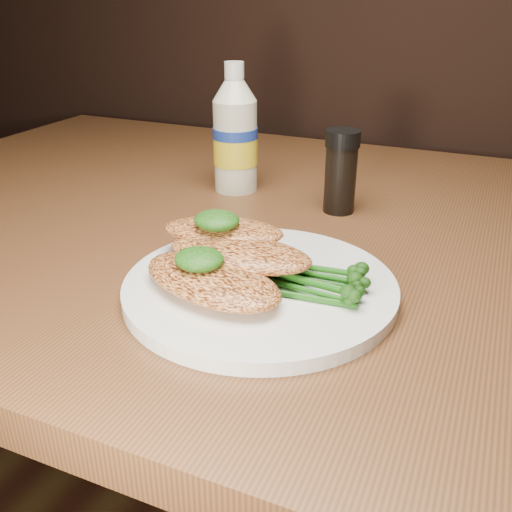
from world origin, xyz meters
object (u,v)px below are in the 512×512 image
at_px(dining_table, 259,443).
at_px(mayo_bottle, 235,129).
at_px(plate, 260,287).
at_px(pepper_grinder, 341,172).

distance_m(dining_table, mayo_bottle, 0.47).
relative_size(dining_table, plate, 4.72).
bearing_deg(pepper_grinder, mayo_bottle, 170.86).
bearing_deg(mayo_bottle, plate, -60.45).
xyz_separation_m(mayo_bottle, pepper_grinder, (0.16, -0.03, -0.03)).
bearing_deg(plate, mayo_bottle, 119.55).
height_order(dining_table, plate, plate).
relative_size(dining_table, mayo_bottle, 6.97).
xyz_separation_m(dining_table, plate, (0.08, -0.18, 0.38)).
xyz_separation_m(dining_table, mayo_bottle, (-0.07, 0.08, 0.46)).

